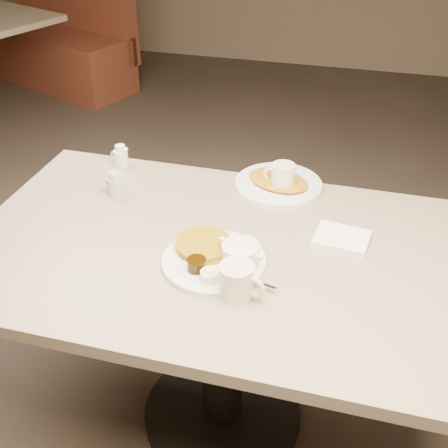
% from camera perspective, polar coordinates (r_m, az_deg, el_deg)
% --- Properties ---
extents(room, '(7.04, 8.04, 2.84)m').
position_cam_1_polar(room, '(1.34, -0.24, 20.58)').
color(room, '#4C3F33').
rests_on(room, ground).
extents(diner_table, '(1.50, 0.90, 0.75)m').
position_cam_1_polar(diner_table, '(1.72, -0.18, -6.99)').
color(diner_table, tan).
rests_on(diner_table, ground).
extents(main_plate, '(0.38, 0.38, 0.07)m').
position_cam_1_polar(main_plate, '(1.55, -0.68, -3.29)').
color(main_plate, white).
rests_on(main_plate, diner_table).
extents(coffee_mug_near, '(0.14, 0.11, 0.09)m').
position_cam_1_polar(coffee_mug_near, '(1.43, 1.40, -5.75)').
color(coffee_mug_near, '#F0E1CC').
rests_on(coffee_mug_near, diner_table).
extents(napkin, '(0.17, 0.14, 0.02)m').
position_cam_1_polar(napkin, '(1.67, 11.87, -1.45)').
color(napkin, white).
rests_on(napkin, diner_table).
extents(coffee_mug_far, '(0.12, 0.10, 0.10)m').
position_cam_1_polar(coffee_mug_far, '(1.87, 5.92, 4.67)').
color(coffee_mug_far, white).
rests_on(coffee_mug_far, diner_table).
extents(creamer_left, '(0.08, 0.06, 0.08)m').
position_cam_1_polar(creamer_left, '(1.89, -11.07, 3.99)').
color(creamer_left, beige).
rests_on(creamer_left, diner_table).
extents(creamer_right, '(0.08, 0.06, 0.08)m').
position_cam_1_polar(creamer_right, '(2.06, -10.44, 6.77)').
color(creamer_right, white).
rests_on(creamer_right, diner_table).
extents(hash_plate, '(0.39, 0.39, 0.04)m').
position_cam_1_polar(hash_plate, '(1.91, 5.54, 4.17)').
color(hash_plate, white).
rests_on(hash_plate, diner_table).
extents(booth_back_left, '(1.82, 1.95, 1.12)m').
position_cam_1_polar(booth_back_left, '(5.07, -17.03, 17.75)').
color(booth_back_left, brown).
rests_on(booth_back_left, ground).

